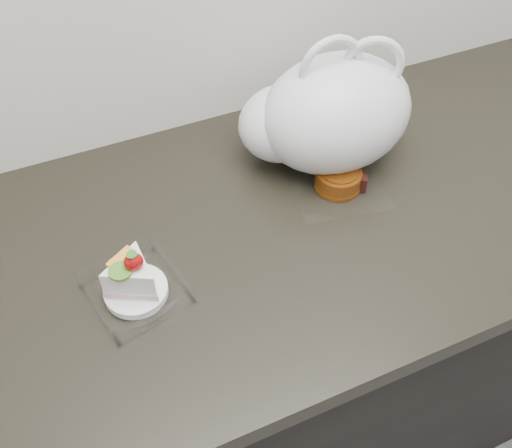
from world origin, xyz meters
TOP-DOWN VIEW (x-y plane):
  - counter at (0.00, 1.69)m, footprint 2.04×0.64m
  - cake_tray at (-0.30, 1.63)m, footprint 0.16×0.16m
  - mooncake_wrap at (0.09, 1.72)m, footprint 0.19×0.18m
  - plastic_bag at (0.10, 1.80)m, footprint 0.34×0.27m

SIDE VIEW (x-z plane):
  - counter at x=0.00m, z-range 0.00..0.90m
  - mooncake_wrap at x=0.09m, z-range 0.90..0.94m
  - cake_tray at x=-0.30m, z-range 0.88..0.98m
  - plastic_bag at x=0.10m, z-range 0.87..1.13m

